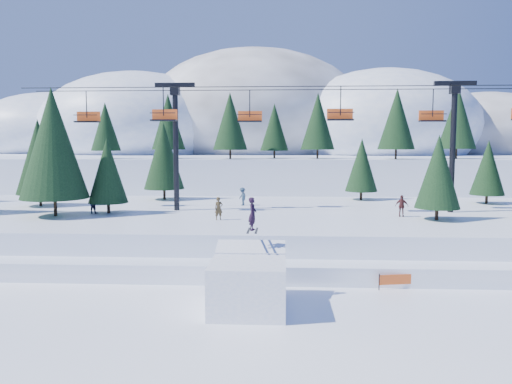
{
  "coord_description": "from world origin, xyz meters",
  "views": [
    {
      "loc": [
        -0.39,
        -22.09,
        7.94
      ],
      "look_at": [
        -1.87,
        6.0,
        5.2
      ],
      "focal_mm": 35.0,
      "sensor_mm": 36.0,
      "label": 1
    }
  ],
  "objects_px": {
    "banner_far": "(464,273)",
    "banner_near": "(404,279)",
    "jump_kicker": "(249,281)",
    "chairlift": "(308,126)"
  },
  "relations": [
    {
      "from": "chairlift",
      "to": "banner_far",
      "type": "relative_size",
      "value": 16.09
    },
    {
      "from": "jump_kicker",
      "to": "chairlift",
      "type": "relative_size",
      "value": 0.11
    },
    {
      "from": "jump_kicker",
      "to": "banner_far",
      "type": "bearing_deg",
      "value": 23.07
    },
    {
      "from": "jump_kicker",
      "to": "chairlift",
      "type": "xyz_separation_m",
      "value": [
        3.62,
        16.64,
        8.01
      ]
    },
    {
      "from": "chairlift",
      "to": "banner_near",
      "type": "relative_size",
      "value": 16.36
    },
    {
      "from": "jump_kicker",
      "to": "banner_far",
      "type": "xyz_separation_m",
      "value": [
        12.09,
        5.15,
        -0.77
      ]
    },
    {
      "from": "chairlift",
      "to": "banner_near",
      "type": "bearing_deg",
      "value": -70.5
    },
    {
      "from": "jump_kicker",
      "to": "banner_near",
      "type": "relative_size",
      "value": 1.86
    },
    {
      "from": "banner_far",
      "to": "banner_near",
      "type": "bearing_deg",
      "value": -157.19
    },
    {
      "from": "jump_kicker",
      "to": "chairlift",
      "type": "distance_m",
      "value": 18.82
    }
  ]
}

